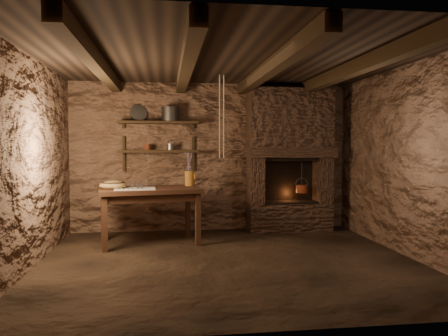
{
  "coord_description": "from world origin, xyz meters",
  "views": [
    {
      "loc": [
        -0.74,
        -5.11,
        1.39
      ],
      "look_at": [
        0.06,
        0.9,
        1.08
      ],
      "focal_mm": 35.0,
      "sensor_mm": 36.0,
      "label": 1
    }
  ],
  "objects": [
    {
      "name": "hearth",
      "position": [
        1.25,
        1.77,
        1.23
      ],
      "size": [
        1.43,
        0.51,
        2.3
      ],
      "color": "#3A271D",
      "rests_on": "floor"
    },
    {
      "name": "back_wall",
      "position": [
        0.0,
        2.0,
        1.2
      ],
      "size": [
        4.5,
        0.04,
        2.4
      ],
      "primitive_type": "cube",
      "color": "#4F3325",
      "rests_on": "floor"
    },
    {
      "name": "work_table",
      "position": [
        -0.97,
        1.1,
        0.43
      ],
      "size": [
        1.5,
        1.01,
        0.79
      ],
      "rotation": [
        0.0,
        0.0,
        0.17
      ],
      "color": "black",
      "rests_on": "floor"
    },
    {
      "name": "front_wall",
      "position": [
        0.0,
        -2.0,
        1.2
      ],
      "size": [
        4.5,
        0.04,
        2.4
      ],
      "primitive_type": "cube",
      "color": "#4F3325",
      "rests_on": "floor"
    },
    {
      "name": "shelf_upper",
      "position": [
        -0.85,
        1.84,
        1.75
      ],
      "size": [
        1.25,
        0.3,
        0.04
      ],
      "primitive_type": "cube",
      "color": "black",
      "rests_on": "back_wall"
    },
    {
      "name": "red_pot",
      "position": [
        1.45,
        1.72,
        0.7
      ],
      "size": [
        0.22,
        0.22,
        0.54
      ],
      "rotation": [
        0.0,
        0.0,
        -0.22
      ],
      "color": "maroon",
      "rests_on": "hearth"
    },
    {
      "name": "hanging_ropes",
      "position": [
        0.05,
        1.05,
        1.8
      ],
      "size": [
        0.08,
        0.08,
        1.2
      ],
      "primitive_type": null,
      "color": "#CBB58F",
      "rests_on": "ceiling"
    },
    {
      "name": "beam_far_right",
      "position": [
        1.5,
        0.0,
        2.31
      ],
      "size": [
        0.14,
        3.95,
        0.16
      ],
      "primitive_type": "cube",
      "color": "black",
      "rests_on": "ceiling"
    },
    {
      "name": "beam_mid_left",
      "position": [
        -0.5,
        0.0,
        2.31
      ],
      "size": [
        0.14,
        3.95,
        0.16
      ],
      "primitive_type": "cube",
      "color": "black",
      "rests_on": "ceiling"
    },
    {
      "name": "ceiling",
      "position": [
        0.0,
        0.0,
        2.4
      ],
      "size": [
        4.5,
        4.0,
        0.04
      ],
      "primitive_type": "cube",
      "color": "black",
      "rests_on": "back_wall"
    },
    {
      "name": "shelf_lower",
      "position": [
        -0.85,
        1.84,
        1.3
      ],
      "size": [
        1.25,
        0.3,
        0.04
      ],
      "primitive_type": "cube",
      "color": "black",
      "rests_on": "back_wall"
    },
    {
      "name": "stoneware_jug",
      "position": [
        -0.39,
        1.35,
        1.01
      ],
      "size": [
        0.16,
        0.15,
        0.5
      ],
      "rotation": [
        0.0,
        0.0,
        -0.07
      ],
      "color": "#A0621F",
      "rests_on": "work_table"
    },
    {
      "name": "beam_mid_right",
      "position": [
        0.5,
        0.0,
        2.31
      ],
      "size": [
        0.14,
        3.95,
        0.16
      ],
      "primitive_type": "cube",
      "color": "black",
      "rests_on": "ceiling"
    },
    {
      "name": "beam_far_left",
      "position": [
        -1.5,
        0.0,
        2.31
      ],
      "size": [
        0.14,
        3.95,
        0.16
      ],
      "primitive_type": "cube",
      "color": "black",
      "rests_on": "ceiling"
    },
    {
      "name": "small_kettle",
      "position": [
        -0.67,
        1.84,
        1.37
      ],
      "size": [
        0.17,
        0.14,
        0.15
      ],
      "primitive_type": null,
      "rotation": [
        0.0,
        0.0,
        -0.25
      ],
      "color": "gray",
      "rests_on": "shelf_lower"
    },
    {
      "name": "wooden_bowl",
      "position": [
        -1.47,
        1.09,
        0.84
      ],
      "size": [
        0.4,
        0.4,
        0.13
      ],
      "primitive_type": "ellipsoid",
      "rotation": [
        0.0,
        0.0,
        0.09
      ],
      "color": "#A07D45",
      "rests_on": "work_table"
    },
    {
      "name": "pewter_cutlery_row",
      "position": [
        -1.16,
        0.96,
        0.81
      ],
      "size": [
        0.47,
        0.2,
        0.01
      ],
      "primitive_type": null,
      "rotation": [
        0.0,
        0.0,
        0.05
      ],
      "color": "gray",
      "rests_on": "linen_cloth"
    },
    {
      "name": "drinking_glasses",
      "position": [
        -1.15,
        1.08,
        0.84
      ],
      "size": [
        0.18,
        0.05,
        0.07
      ],
      "primitive_type": null,
      "color": "white",
      "rests_on": "linen_cloth"
    },
    {
      "name": "tin_pan",
      "position": [
        -1.17,
        1.94,
        1.91
      ],
      "size": [
        0.29,
        0.2,
        0.27
      ],
      "primitive_type": "cylinder",
      "rotation": [
        1.26,
        0.0,
        0.33
      ],
      "color": "gray",
      "rests_on": "shelf_upper"
    },
    {
      "name": "right_wall",
      "position": [
        2.25,
        0.0,
        1.2
      ],
      "size": [
        0.04,
        4.0,
        2.4
      ],
      "primitive_type": "cube",
      "color": "#4F3325",
      "rests_on": "floor"
    },
    {
      "name": "rusty_tin",
      "position": [
        -1.03,
        1.84,
        1.37
      ],
      "size": [
        0.12,
        0.12,
        0.09
      ],
      "primitive_type": "cylinder",
      "rotation": [
        0.0,
        0.0,
        0.31
      ],
      "color": "#541E10",
      "rests_on": "shelf_lower"
    },
    {
      "name": "left_wall",
      "position": [
        -2.25,
        0.0,
        1.2
      ],
      "size": [
        0.04,
        4.0,
        2.4
      ],
      "primitive_type": "cube",
      "color": "#4F3325",
      "rests_on": "floor"
    },
    {
      "name": "floor",
      "position": [
        0.0,
        0.0,
        0.0
      ],
      "size": [
        4.5,
        4.5,
        0.0
      ],
      "primitive_type": "plane",
      "color": "black",
      "rests_on": "ground"
    },
    {
      "name": "linen_cloth",
      "position": [
        -1.16,
        0.98,
        0.8
      ],
      "size": [
        0.57,
        0.47,
        0.01
      ],
      "primitive_type": "cube",
      "rotation": [
        0.0,
        0.0,
        0.05
      ],
      "color": "beige",
      "rests_on": "work_table"
    },
    {
      "name": "iron_stockpot",
      "position": [
        -0.67,
        1.84,
        1.87
      ],
      "size": [
        0.27,
        0.27,
        0.2
      ],
      "primitive_type": "cylinder",
      "rotation": [
        0.0,
        0.0,
        0.02
      ],
      "color": "#302E2B",
      "rests_on": "shelf_upper"
    }
  ]
}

